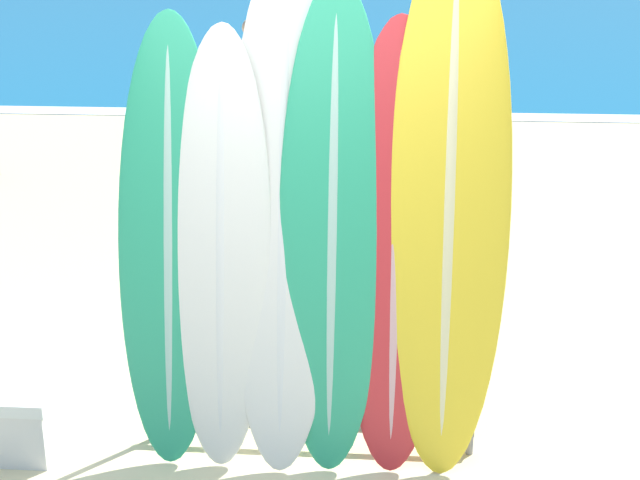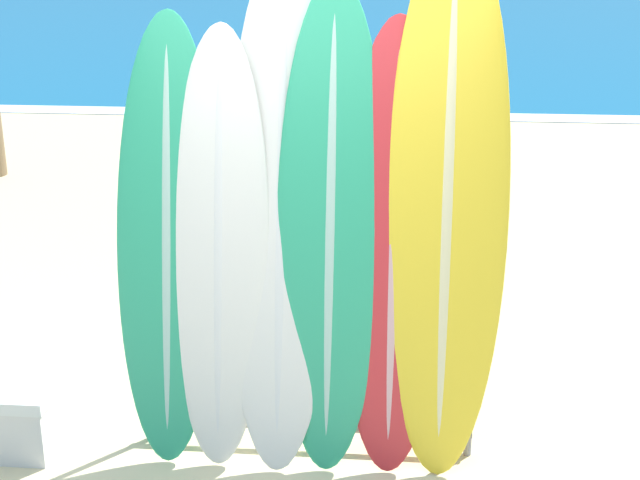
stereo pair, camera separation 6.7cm
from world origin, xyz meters
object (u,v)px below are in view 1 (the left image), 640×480
object	(u,v)px
person_near_water	(252,79)
cooler_box	(2,421)
surfboard_slot_0	(169,242)
surfboard_slot_5	(449,207)
surfboard_slot_1	(221,250)
surfboard_slot_3	(333,230)
surfboard_slot_4	(396,249)
person_mid_beach	(321,60)
surfboard_slot_2	(284,210)
surfboard_rack	(308,367)

from	to	relation	value
person_near_water	cooler_box	size ratio (longest dim) A/B	2.77
surfboard_slot_0	surfboard_slot_5	size ratio (longest dim) A/B	0.84
surfboard_slot_1	surfboard_slot_3	bearing A→B (deg)	2.88
surfboard_slot_5	cooler_box	size ratio (longest dim) A/B	4.56
surfboard_slot_1	surfboard_slot_4	xyz separation A→B (m)	(0.86, 0.01, 0.02)
surfboard_slot_0	person_near_water	size ratio (longest dim) A/B	1.39
surfboard_slot_1	surfboard_slot_3	xyz separation A→B (m)	(0.55, 0.03, 0.11)
surfboard_slot_3	cooler_box	distance (m)	1.98
surfboard_slot_5	surfboard_slot_3	bearing A→B (deg)	-178.23
surfboard_slot_0	surfboard_slot_5	bearing A→B (deg)	1.21
surfboard_slot_0	person_near_water	world-z (taller)	surfboard_slot_0
surfboard_slot_4	person_mid_beach	world-z (taller)	surfboard_slot_4
surfboard_slot_1	surfboard_slot_2	xyz separation A→B (m)	(0.30, 0.07, 0.19)
person_near_water	person_mid_beach	xyz separation A→B (m)	(0.76, 1.26, 0.07)
surfboard_rack	person_near_water	xyz separation A→B (m)	(-1.30, 6.83, 0.41)
surfboard_slot_1	surfboard_slot_0	bearing A→B (deg)	176.55
cooler_box	surfboard_slot_5	bearing A→B (deg)	5.87
surfboard_slot_1	surfboard_slot_5	xyz separation A→B (m)	(1.10, 0.04, 0.23)
surfboard_slot_5	surfboard_slot_2	bearing A→B (deg)	178.16
surfboard_slot_2	person_mid_beach	bearing A→B (deg)	92.97
surfboard_slot_4	person_mid_beach	size ratio (longest dim) A/B	1.28
surfboard_slot_0	surfboard_slot_1	size ratio (longest dim) A/B	1.03
surfboard_rack	surfboard_slot_0	world-z (taller)	surfboard_slot_0
surfboard_slot_2	surfboard_slot_5	distance (m)	0.80
surfboard_rack	surfboard_slot_5	distance (m)	1.09
person_near_water	cooler_box	distance (m)	7.05
surfboard_slot_4	person_mid_beach	xyz separation A→B (m)	(-0.97, 8.07, -0.16)
surfboard_rack	surfboard_slot_1	world-z (taller)	surfboard_slot_1
person_mid_beach	person_near_water	bearing A→B (deg)	72.53
surfboard_slot_4	surfboard_slot_1	bearing A→B (deg)	-179.05
surfboard_slot_0	person_near_water	bearing A→B (deg)	95.09
surfboard_slot_2	person_near_water	size ratio (longest dim) A/B	1.60
surfboard_slot_1	cooler_box	bearing A→B (deg)	-170.75
surfboard_slot_0	surfboard_slot_2	distance (m)	0.59
surfboard_slot_0	surfboard_slot_4	distance (m)	1.12
surfboard_slot_2	cooler_box	distance (m)	1.83
surfboard_slot_5	person_mid_beach	bearing A→B (deg)	98.61
surfboard_slot_2	person_mid_beach	xyz separation A→B (m)	(-0.42, 8.01, -0.33)
surfboard_slot_2	surfboard_slot_5	bearing A→B (deg)	-1.84
surfboard_slot_2	person_near_water	distance (m)	6.86
surfboard_rack	surfboard_slot_2	xyz separation A→B (m)	(-0.13, 0.08, 0.81)
surfboard_slot_0	surfboard_slot_4	world-z (taller)	surfboard_slot_0
surfboard_slot_0	person_mid_beach	xyz separation A→B (m)	(0.15, 8.06, -0.17)
surfboard_slot_5	person_mid_beach	world-z (taller)	surfboard_slot_5
surfboard_rack	surfboard_slot_4	distance (m)	0.77
person_near_water	cooler_box	bearing A→B (deg)	-35.29
surfboard_slot_5	surfboard_slot_1	bearing A→B (deg)	-177.68
surfboard_rack	cooler_box	distance (m)	1.60
surfboard_slot_1	cooler_box	size ratio (longest dim) A/B	3.75
surfboard_slot_2	surfboard_slot_5	size ratio (longest dim) A/B	0.97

